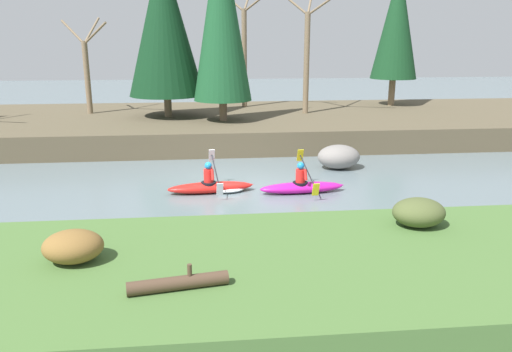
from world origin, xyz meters
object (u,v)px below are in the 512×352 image
(kayaker_middle, at_px, (214,186))
(boulder_midstream, at_px, (339,157))
(driftwood_log, at_px, (178,283))
(kayaker_lead, at_px, (302,186))

(kayaker_middle, relative_size, boulder_midstream, 1.75)
(boulder_midstream, distance_m, driftwood_log, 11.47)
(boulder_midstream, bearing_deg, driftwood_log, -118.61)
(kayaker_middle, distance_m, boulder_midstream, 5.39)
(driftwood_log, bearing_deg, boulder_midstream, 51.80)
(kayaker_lead, xyz_separation_m, boulder_midstream, (1.94, 2.89, 0.23))
(kayaker_lead, bearing_deg, kayaker_middle, 169.47)
(kayaker_middle, xyz_separation_m, driftwood_log, (-0.75, -7.51, 0.55))
(kayaker_middle, bearing_deg, boulder_midstream, 22.46)
(boulder_midstream, relative_size, driftwood_log, 0.92)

